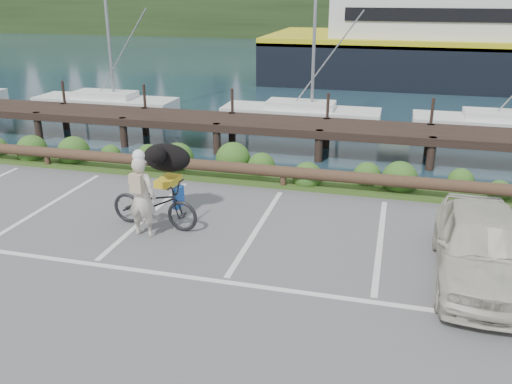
% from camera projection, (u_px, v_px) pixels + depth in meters
% --- Properties ---
extents(ground, '(72.00, 72.00, 0.00)m').
position_uv_depth(ground, '(231.00, 272.00, 9.95)').
color(ground, '#535456').
extents(harbor_backdrop, '(170.00, 160.00, 30.00)m').
position_uv_depth(harbor_backdrop, '(389.00, 24.00, 80.83)').
color(harbor_backdrop, '#19303C').
rests_on(harbor_backdrop, ground).
extents(vegetation_strip, '(34.00, 1.60, 0.10)m').
position_uv_depth(vegetation_strip, '(289.00, 178.00, 14.73)').
color(vegetation_strip, '#3D5B21').
rests_on(vegetation_strip, ground).
extents(log_rail, '(32.00, 0.30, 0.60)m').
position_uv_depth(log_rail, '(283.00, 188.00, 14.11)').
color(log_rail, '#443021').
rests_on(log_rail, ground).
extents(bicycle, '(2.08, 0.88, 1.07)m').
position_uv_depth(bicycle, '(154.00, 204.00, 11.66)').
color(bicycle, black).
rests_on(bicycle, ground).
extents(cyclist, '(0.66, 0.47, 1.73)m').
position_uv_depth(cyclist, '(142.00, 197.00, 11.13)').
color(cyclist, beige).
rests_on(cyclist, ground).
extents(dog, '(0.63, 1.14, 0.63)m').
position_uv_depth(dog, '(167.00, 158.00, 11.94)').
color(dog, black).
rests_on(dog, bicycle).
extents(parked_car, '(1.65, 3.88, 1.31)m').
position_uv_depth(parked_car, '(482.00, 246.00, 9.46)').
color(parked_car, beige).
rests_on(parked_car, ground).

